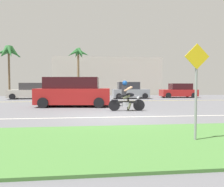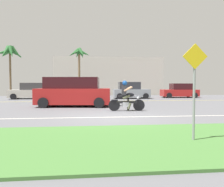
# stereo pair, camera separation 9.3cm
# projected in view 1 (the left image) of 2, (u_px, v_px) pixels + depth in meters

# --- Properties ---
(ground) EXTENTS (56.00, 30.00, 0.04)m
(ground) POSITION_uv_depth(u_px,v_px,m) (107.00, 109.00, 12.30)
(ground) COLOR slate
(grass_median) EXTENTS (56.00, 3.80, 0.06)m
(grass_median) POSITION_uv_depth(u_px,v_px,m) (131.00, 141.00, 5.24)
(grass_median) COLOR #477A38
(grass_median) RESTS_ON ground
(lane_line_near) EXTENTS (50.40, 0.12, 0.01)m
(lane_line_near) POSITION_uv_depth(u_px,v_px,m) (112.00, 117.00, 9.28)
(lane_line_near) COLOR silver
(lane_line_near) RESTS_ON ground
(lane_line_far) EXTENTS (50.40, 0.12, 0.01)m
(lane_line_far) POSITION_uv_depth(u_px,v_px,m) (101.00, 101.00, 18.14)
(lane_line_far) COLOR yellow
(lane_line_far) RESTS_ON ground
(motorcyclist) EXTENTS (1.96, 0.64, 1.64)m
(motorcyclist) POSITION_uv_depth(u_px,v_px,m) (126.00, 98.00, 11.47)
(motorcyclist) COLOR black
(motorcyclist) RESTS_ON ground
(suv_nearby) EXTENTS (4.99, 2.66, 1.88)m
(suv_nearby) POSITION_uv_depth(u_px,v_px,m) (73.00, 92.00, 13.85)
(suv_nearby) COLOR #AD1E1E
(suv_nearby) RESTS_ON ground
(parked_car_0) EXTENTS (4.31, 2.22, 1.58)m
(parked_car_0) POSITION_uv_depth(u_px,v_px,m) (32.00, 91.00, 21.13)
(parked_car_0) COLOR beige
(parked_car_0) RESTS_ON ground
(parked_car_1) EXTENTS (3.84, 2.19, 1.48)m
(parked_car_1) POSITION_uv_depth(u_px,v_px,m) (82.00, 91.00, 22.60)
(parked_car_1) COLOR silver
(parked_car_1) RESTS_ON ground
(parked_car_2) EXTENTS (3.63, 1.96, 1.66)m
(parked_car_2) POSITION_uv_depth(u_px,v_px,m) (130.00, 91.00, 21.69)
(parked_car_2) COLOR #8C939E
(parked_car_2) RESTS_ON ground
(parked_car_3) EXTENTS (3.89, 2.16, 1.52)m
(parked_car_3) POSITION_uv_depth(u_px,v_px,m) (179.00, 91.00, 23.17)
(parked_car_3) COLOR #AD1E1E
(parked_car_3) RESTS_ON ground
(palm_tree_0) EXTENTS (2.57, 2.45, 5.53)m
(palm_tree_0) POSITION_uv_depth(u_px,v_px,m) (78.00, 56.00, 23.85)
(palm_tree_0) COLOR brown
(palm_tree_0) RESTS_ON ground
(palm_tree_1) EXTENTS (2.98, 3.01, 5.68)m
(palm_tree_1) POSITION_uv_depth(u_px,v_px,m) (9.00, 54.00, 23.41)
(palm_tree_1) COLOR brown
(palm_tree_1) RESTS_ON ground
(motorcyclist_distant) EXTENTS (1.24, 1.15, 1.35)m
(motorcyclist_distant) POSITION_uv_depth(u_px,v_px,m) (50.00, 95.00, 17.27)
(motorcyclist_distant) COLOR black
(motorcyclist_distant) RESTS_ON ground
(street_sign) EXTENTS (0.62, 0.06, 2.42)m
(street_sign) POSITION_uv_depth(u_px,v_px,m) (196.00, 82.00, 5.22)
(street_sign) COLOR gray
(street_sign) RESTS_ON ground
(building_far) EXTENTS (14.73, 4.00, 5.11)m
(building_far) POSITION_uv_depth(u_px,v_px,m) (107.00, 76.00, 30.24)
(building_far) COLOR beige
(building_far) RESTS_ON ground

